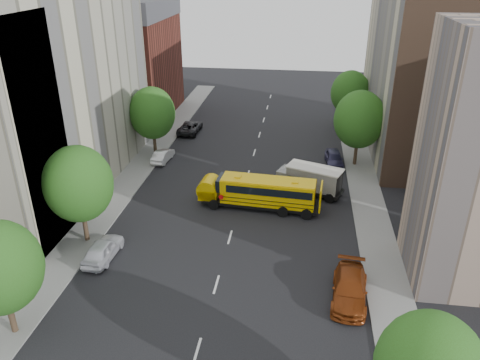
% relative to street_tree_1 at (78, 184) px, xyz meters
% --- Properties ---
extents(ground, '(120.00, 120.00, 0.00)m').
position_rel_street_tree_1_xyz_m(ground, '(11.00, 4.00, -4.95)').
color(ground, black).
rests_on(ground, ground).
extents(sidewalk_left, '(3.00, 80.00, 0.12)m').
position_rel_street_tree_1_xyz_m(sidewalk_left, '(-0.50, 9.00, -4.89)').
color(sidewalk_left, slate).
rests_on(sidewalk_left, ground).
extents(sidewalk_right, '(3.00, 80.00, 0.12)m').
position_rel_street_tree_1_xyz_m(sidewalk_right, '(22.50, 9.00, -4.89)').
color(sidewalk_right, slate).
rests_on(sidewalk_right, ground).
extents(lane_markings, '(0.15, 64.00, 0.01)m').
position_rel_street_tree_1_xyz_m(lane_markings, '(11.00, 14.00, -4.95)').
color(lane_markings, silver).
rests_on(lane_markings, ground).
extents(building_left_cream, '(10.00, 26.00, 20.00)m').
position_rel_street_tree_1_xyz_m(building_left_cream, '(-7.00, 10.00, 5.05)').
color(building_left_cream, '#C0BB9B').
rests_on(building_left_cream, ground).
extents(building_left_redbrick, '(10.00, 15.00, 13.00)m').
position_rel_street_tree_1_xyz_m(building_left_redbrick, '(-7.00, 32.00, 1.55)').
color(building_left_redbrick, maroon).
rests_on(building_left_redbrick, ground).
extents(building_right_far, '(10.00, 22.00, 18.00)m').
position_rel_street_tree_1_xyz_m(building_right_far, '(29.00, 24.00, 4.05)').
color(building_right_far, beige).
rests_on(building_right_far, ground).
extents(building_right_sidewall, '(10.10, 0.30, 18.00)m').
position_rel_street_tree_1_xyz_m(building_right_sidewall, '(29.00, 13.00, 4.05)').
color(building_right_sidewall, brown).
rests_on(building_right_sidewall, ground).
extents(street_tree_1, '(5.12, 5.12, 7.90)m').
position_rel_street_tree_1_xyz_m(street_tree_1, '(0.00, 0.00, 0.00)').
color(street_tree_1, '#38281C').
rests_on(street_tree_1, ground).
extents(street_tree_2, '(4.99, 4.99, 7.71)m').
position_rel_street_tree_1_xyz_m(street_tree_2, '(0.00, 18.00, -0.12)').
color(street_tree_2, '#38281C').
rests_on(street_tree_2, ground).
extents(street_tree_4, '(5.25, 5.25, 8.10)m').
position_rel_street_tree_1_xyz_m(street_tree_4, '(22.00, 18.00, 0.12)').
color(street_tree_4, '#38281C').
rests_on(street_tree_4, ground).
extents(street_tree_5, '(4.86, 4.86, 7.51)m').
position_rel_street_tree_1_xyz_m(street_tree_5, '(22.00, 30.00, -0.25)').
color(street_tree_5, '#38281C').
rests_on(street_tree_5, ground).
extents(school_bus, '(10.30, 3.16, 2.86)m').
position_rel_street_tree_1_xyz_m(school_bus, '(12.78, 7.24, -3.35)').
color(school_bus, black).
rests_on(school_bus, ground).
extents(safari_truck, '(6.65, 4.28, 2.69)m').
position_rel_street_tree_1_xyz_m(safari_truck, '(17.18, 10.72, -3.53)').
color(safari_truck, black).
rests_on(safari_truck, ground).
extents(parked_car_0, '(1.97, 4.48, 1.50)m').
position_rel_street_tree_1_xyz_m(parked_car_0, '(2.20, -2.05, -4.20)').
color(parked_car_0, silver).
rests_on(parked_car_0, ground).
extents(parked_car_1, '(1.70, 4.01, 1.29)m').
position_rel_street_tree_1_xyz_m(parked_car_1, '(1.40, 16.23, -4.31)').
color(parked_car_1, silver).
rests_on(parked_car_1, ground).
extents(parked_car_2, '(2.52, 5.19, 1.42)m').
position_rel_street_tree_1_xyz_m(parked_car_2, '(2.20, 25.65, -4.24)').
color(parked_car_2, black).
rests_on(parked_car_2, ground).
extents(parked_car_3, '(2.74, 5.61, 1.57)m').
position_rel_street_tree_1_xyz_m(parked_car_3, '(19.80, -4.23, -4.17)').
color(parked_car_3, maroon).
rests_on(parked_car_3, ground).
extents(parked_car_4, '(2.06, 4.44, 1.47)m').
position_rel_street_tree_1_xyz_m(parked_car_4, '(19.80, 17.78, -4.21)').
color(parked_car_4, '#322F52').
rests_on(parked_car_4, ground).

